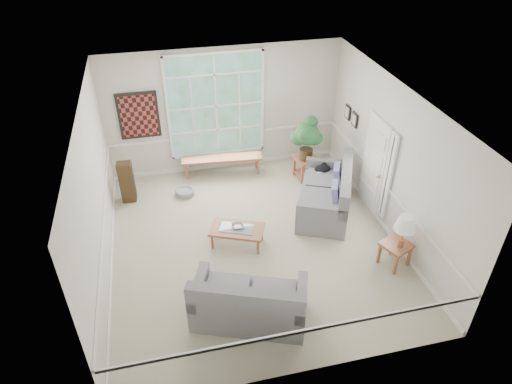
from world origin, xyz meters
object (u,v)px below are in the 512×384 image
(coffee_table, at_px, (237,236))
(side_table, at_px, (394,254))
(end_table, at_px, (306,168))
(loveseat_right, at_px, (325,190))
(loveseat_front, at_px, (249,295))

(coffee_table, height_order, side_table, side_table)
(end_table, bearing_deg, loveseat_right, -91.75)
(coffee_table, xyz_separation_m, side_table, (2.72, -1.23, 0.05))
(end_table, bearing_deg, coffee_table, -136.14)
(loveseat_right, distance_m, coffee_table, 2.18)
(coffee_table, bearing_deg, side_table, -1.10)
(side_table, bearing_deg, end_table, 101.17)
(loveseat_front, xyz_separation_m, end_table, (2.24, 3.83, -0.22))
(loveseat_right, bearing_deg, loveseat_front, -106.71)
(loveseat_right, distance_m, end_table, 1.35)
(loveseat_right, xyz_separation_m, end_table, (0.04, 1.33, -0.26))
(loveseat_right, bearing_deg, coffee_table, -137.03)
(loveseat_front, relative_size, side_table, 3.71)
(loveseat_right, relative_size, side_table, 3.99)
(loveseat_right, height_order, side_table, loveseat_right)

